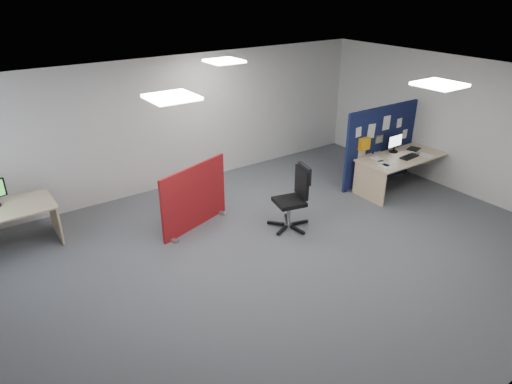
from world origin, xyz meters
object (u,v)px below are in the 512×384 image
navy_divider (380,145)px  red_divider (195,197)px  monitor_main (395,142)px  main_desk (400,163)px  office_chair (296,193)px

navy_divider → red_divider: size_ratio=1.37×
monitor_main → red_divider: red_divider is taller
navy_divider → main_desk: (0.12, -0.48, -0.27)m
navy_divider → office_chair: (-2.72, -0.51, -0.19)m
navy_divider → office_chair: 2.78m
main_desk → office_chair: office_chair is taller
navy_divider → monitor_main: bearing=-59.1°
main_desk → office_chair: bearing=-179.4°
monitor_main → red_divider: bearing=168.7°
main_desk → office_chair: (-2.84, -0.03, 0.08)m
main_desk → monitor_main: size_ratio=4.52×
navy_divider → main_desk: bearing=-76.1°
monitor_main → office_chair: bearing=-176.3°
navy_divider → office_chair: bearing=-169.3°
main_desk → red_divider: (-4.30, 0.97, 0.00)m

